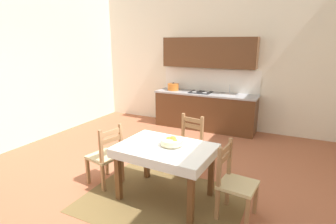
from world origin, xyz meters
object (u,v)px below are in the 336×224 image
at_px(dining_chair_tv_side, 106,156).
at_px(fruit_bowl, 172,142).
at_px(kitchen_cabinetry, 206,94).
at_px(dining_chair_kitchen_side, 188,145).
at_px(dining_table, 165,156).
at_px(dining_chair_window_side, 235,183).

bearing_deg(dining_chair_tv_side, fruit_bowl, 6.38).
distance_m(kitchen_cabinetry, dining_chair_kitchen_side, 2.40).
height_order(kitchen_cabinetry, dining_chair_kitchen_side, kitchen_cabinetry).
bearing_deg(dining_table, dining_chair_tv_side, -176.31).
relative_size(dining_table, fruit_bowl, 4.30).
xyz_separation_m(dining_chair_tv_side, fruit_bowl, (1.03, 0.11, 0.37)).
xyz_separation_m(kitchen_cabinetry, dining_chair_tv_side, (-0.45, -3.26, -0.41)).
bearing_deg(dining_table, dining_chair_kitchen_side, 92.10).
bearing_deg(kitchen_cabinetry, dining_chair_kitchen_side, -78.52).
height_order(dining_chair_window_side, dining_chair_kitchen_side, same).
bearing_deg(dining_chair_kitchen_side, kitchen_cabinetry, 101.48).
distance_m(dining_table, dining_chair_tv_side, 0.97).
relative_size(dining_chair_tv_side, fruit_bowl, 3.10).
height_order(kitchen_cabinetry, fruit_bowl, kitchen_cabinetry).
xyz_separation_m(dining_chair_tv_side, dining_chair_window_side, (1.89, 0.07, 0.00)).
xyz_separation_m(dining_chair_tv_side, dining_chair_kitchen_side, (0.93, 0.94, 0.00)).
bearing_deg(dining_chair_window_side, dining_chair_tv_side, -177.88).
distance_m(dining_chair_tv_side, fruit_bowl, 1.10).
relative_size(dining_chair_window_side, dining_chair_kitchen_side, 1.00).
bearing_deg(dining_table, fruit_bowl, 36.96).
relative_size(dining_chair_window_side, fruit_bowl, 3.10).
bearing_deg(dining_table, dining_chair_window_side, 0.50).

